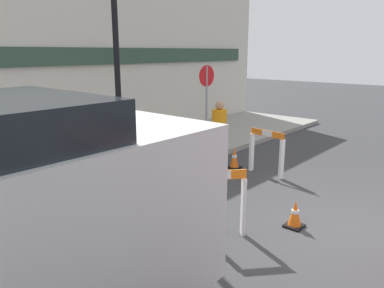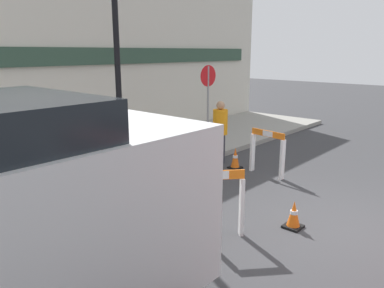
% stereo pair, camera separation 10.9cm
% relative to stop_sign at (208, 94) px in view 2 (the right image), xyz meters
% --- Properties ---
extents(ground_plane, '(60.00, 60.00, 0.00)m').
position_rel_stop_sign_xyz_m(ground_plane, '(-2.24, -5.12, -1.76)').
color(ground_plane, '#38383A').
extents(sidewalk_slab, '(18.00, 3.59, 0.15)m').
position_rel_stop_sign_xyz_m(sidewalk_slab, '(-2.24, 1.18, -1.69)').
color(sidewalk_slab, gray).
rests_on(sidewalk_slab, ground_plane).
extents(storefront_facade, '(18.00, 0.22, 5.50)m').
position_rel_stop_sign_xyz_m(storefront_facade, '(-2.24, 3.05, 0.99)').
color(storefront_facade, beige).
rests_on(storefront_facade, ground_plane).
extents(stop_sign, '(0.60, 0.07, 2.42)m').
position_rel_stop_sign_xyz_m(stop_sign, '(0.00, 0.00, 0.00)').
color(stop_sign, gray).
rests_on(stop_sign, sidewalk_slab).
extents(barricade_0, '(0.85, 0.28, 1.14)m').
position_rel_stop_sign_xyz_m(barricade_0, '(-3.18, -0.77, -1.15)').
color(barricade_0, white).
rests_on(barricade_0, ground_plane).
extents(barricade_1, '(0.63, 0.58, 1.13)m').
position_rel_stop_sign_xyz_m(barricade_1, '(-3.83, -3.43, -1.17)').
color(barricade_1, white).
rests_on(barricade_1, ground_plane).
extents(barricade_2, '(0.26, 0.97, 1.11)m').
position_rel_stop_sign_xyz_m(barricade_2, '(-0.61, -2.36, -1.15)').
color(barricade_2, white).
rests_on(barricade_2, ground_plane).
extents(traffic_cone_0, '(0.30, 0.30, 0.65)m').
position_rel_stop_sign_xyz_m(traffic_cone_0, '(-4.12, -2.12, -1.45)').
color(traffic_cone_0, black).
rests_on(traffic_cone_0, ground_plane).
extents(traffic_cone_1, '(0.30, 0.30, 0.45)m').
position_rel_stop_sign_xyz_m(traffic_cone_1, '(-1.58, -0.72, -1.55)').
color(traffic_cone_1, black).
rests_on(traffic_cone_1, ground_plane).
extents(traffic_cone_2, '(0.30, 0.30, 0.54)m').
position_rel_stop_sign_xyz_m(traffic_cone_2, '(-0.68, -1.49, -1.50)').
color(traffic_cone_2, black).
rests_on(traffic_cone_2, ground_plane).
extents(traffic_cone_3, '(0.30, 0.30, 0.48)m').
position_rel_stop_sign_xyz_m(traffic_cone_3, '(-2.77, -4.18, -1.53)').
color(traffic_cone_3, black).
rests_on(traffic_cone_3, ground_plane).
extents(person_worker, '(0.54, 0.54, 1.68)m').
position_rel_stop_sign_xyz_m(person_worker, '(-0.54, -0.87, -0.87)').
color(person_worker, '#33333D').
rests_on(person_worker, ground_plane).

